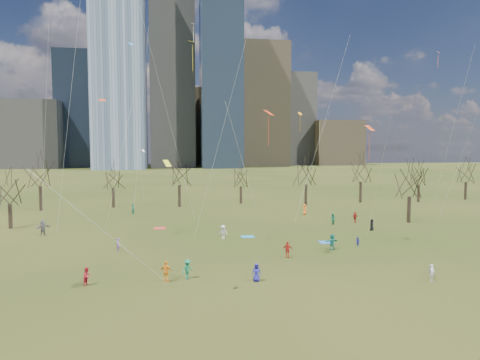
{
  "coord_description": "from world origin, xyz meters",
  "views": [
    {
      "loc": [
        -8.02,
        -39.5,
        10.93
      ],
      "look_at": [
        0.0,
        12.0,
        7.0
      ],
      "focal_mm": 32.0,
      "sensor_mm": 36.0,
      "label": 1
    }
  ],
  "objects": [
    {
      "name": "person_9",
      "position": [
        -2.23,
        10.96,
        0.83
      ],
      "size": [
        1.22,
        0.99,
        1.65
      ],
      "primitive_type": "imported",
      "rotation": [
        0.0,
        0.0,
        5.88
      ],
      "color": "silver",
      "rests_on": "ground"
    },
    {
      "name": "person_0",
      "position": [
        -1.42,
        -5.86,
        0.75
      ],
      "size": [
        0.81,
        0.6,
        1.51
      ],
      "primitive_type": "imported",
      "rotation": [
        0.0,
        0.0,
        6.12
      ],
      "color": "#242295",
      "rests_on": "ground"
    },
    {
      "name": "person_6",
      "position": [
        17.83,
        13.03,
        0.76
      ],
      "size": [
        0.89,
        0.83,
        1.52
      ],
      "primitive_type": "imported",
      "rotation": [
        0.0,
        0.0,
        3.78
      ],
      "color": "black",
      "rests_on": "ground"
    },
    {
      "name": "blanket_navy",
      "position": [
        9.37,
        7.2,
        0.01
      ],
      "size": [
        1.6,
        1.5,
        0.03
      ],
      "primitive_type": "cube",
      "color": "#2564AE",
      "rests_on": "ground"
    },
    {
      "name": "blanket_teal",
      "position": [
        0.9,
        11.64,
        0.01
      ],
      "size": [
        1.6,
        1.5,
        0.03
      ],
      "primitive_type": "cube",
      "color": "teal",
      "rests_on": "ground"
    },
    {
      "name": "person_11",
      "position": [
        -24.25,
        16.41,
        0.97
      ],
      "size": [
        1.73,
        1.61,
        1.94
      ],
      "primitive_type": "imported",
      "rotation": [
        0.0,
        0.0,
        0.71
      ],
      "color": "slate",
      "rests_on": "ground"
    },
    {
      "name": "blanket_crimson",
      "position": [
        -9.97,
        18.94,
        0.01
      ],
      "size": [
        1.6,
        1.5,
        0.03
      ],
      "primitive_type": "cube",
      "color": "red",
      "rests_on": "ground"
    },
    {
      "name": "person_8",
      "position": [
        12.1,
        4.71,
        0.51
      ],
      "size": [
        0.56,
        0.61,
        1.02
      ],
      "primitive_type": "imported",
      "rotation": [
        0.0,
        0.0,
        5.15
      ],
      "color": "#25249F",
      "rests_on": "ground"
    },
    {
      "name": "downtown_skyline",
      "position": [
        -2.43,
        210.64,
        39.01
      ],
      "size": [
        212.5,
        78.0,
        118.0
      ],
      "color": "slate",
      "rests_on": "ground"
    },
    {
      "name": "person_12",
      "position": [
        13.1,
        27.34,
        0.88
      ],
      "size": [
        0.58,
        0.87,
        1.75
      ],
      "primitive_type": "imported",
      "rotation": [
        0.0,
        0.0,
        1.6
      ],
      "color": "orange",
      "rests_on": "ground"
    },
    {
      "name": "person_14",
      "position": [
        14.27,
        17.9,
        0.81
      ],
      "size": [
        0.67,
        0.83,
        1.62
      ],
      "primitive_type": "imported",
      "rotation": [
        0.0,
        0.0,
        4.78
      ],
      "color": "#19724C",
      "rests_on": "ground"
    },
    {
      "name": "person_15",
      "position": [
        -6.97,
        -4.25,
        0.82
      ],
      "size": [
        1.21,
        1.15,
        1.64
      ],
      "primitive_type": "imported",
      "rotation": [
        0.0,
        0.0,
        0.7
      ],
      "color": "#19724C",
      "rests_on": "ground"
    },
    {
      "name": "person_7",
      "position": [
        -13.94,
        6.37,
        0.72
      ],
      "size": [
        0.37,
        0.54,
        1.44
      ],
      "primitive_type": "imported",
      "rotation": [
        0.0,
        0.0,
        4.66
      ],
      "color": "#8153A6",
      "rests_on": "ground"
    },
    {
      "name": "kites_airborne",
      "position": [
        1.16,
        13.61,
        13.15
      ],
      "size": [
        65.28,
        54.88,
        27.85
      ],
      "color": "red",
      "rests_on": "ground"
    },
    {
      "name": "person_5",
      "position": [
        8.7,
        3.6,
        0.86
      ],
      "size": [
        1.67,
        0.91,
        1.72
      ],
      "primitive_type": "imported",
      "rotation": [
        0.0,
        0.0,
        3.41
      ],
      "color": "#1B7B6C",
      "rests_on": "ground"
    },
    {
      "name": "person_16",
      "position": [
        3.08,
        1.04,
        0.83
      ],
      "size": [
        1.05,
        0.71,
        1.66
      ],
      "primitive_type": "imported",
      "rotation": [
        0.0,
        0.0,
        2.8
      ],
      "color": "#B21E19",
      "rests_on": "ground"
    },
    {
      "name": "person_1",
      "position": [
        12.86,
        -7.98,
        0.7
      ],
      "size": [
        0.61,
        0.57,
        1.4
      ],
      "primitive_type": "imported",
      "rotation": [
        0.0,
        0.0,
        0.63
      ],
      "color": "white",
      "rests_on": "ground"
    },
    {
      "name": "person_2",
      "position": [
        -14.92,
        -4.74,
        0.74
      ],
      "size": [
        0.83,
        0.9,
        1.48
      ],
      "primitive_type": "imported",
      "rotation": [
        0.0,
        0.0,
        1.09
      ],
      "color": "red",
      "rests_on": "ground"
    },
    {
      "name": "ground",
      "position": [
        0.0,
        0.0,
        0.0
      ],
      "size": [
        500.0,
        500.0,
        0.0
      ],
      "primitive_type": "plane",
      "color": "black",
      "rests_on": "ground"
    },
    {
      "name": "person_10",
      "position": [
        18.22,
        19.25,
        0.79
      ],
      "size": [
        1.0,
        0.68,
        1.57
      ],
      "primitive_type": "imported",
      "rotation": [
        0.0,
        0.0,
        0.35
      ],
      "color": "#AB1818",
      "rests_on": "ground"
    },
    {
      "name": "person_3",
      "position": [
        13.51,
        -6.85,
        0.51
      ],
      "size": [
        0.66,
        0.76,
        1.03
      ],
      "primitive_type": "imported",
      "rotation": [
        0.0,
        0.0,
        2.1
      ],
      "color": "slate",
      "rests_on": "ground"
    },
    {
      "name": "bare_tree_row",
      "position": [
        -0.09,
        37.22,
        6.12
      ],
      "size": [
        113.04,
        29.8,
        9.5
      ],
      "color": "black",
      "rests_on": "ground"
    },
    {
      "name": "person_4",
      "position": [
        -8.7,
        -4.85,
        0.87
      ],
      "size": [
        1.1,
        0.75,
        1.73
      ],
      "primitive_type": "imported",
      "rotation": [
        0.0,
        0.0,
        2.79
      ],
      "color": "orange",
      "rests_on": "ground"
    },
    {
      "name": "person_13",
      "position": [
        -14.61,
        31.29,
        0.94
      ],
      "size": [
        0.62,
        0.78,
        1.87
      ],
      "primitive_type": "imported",
      "rotation": [
        0.0,
        0.0,
        1.86
      ],
      "color": "#166553",
      "rests_on": "ground"
    }
  ]
}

